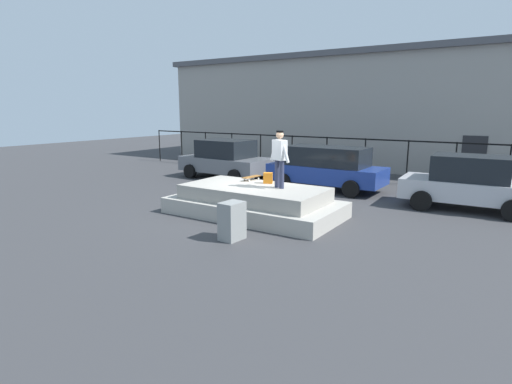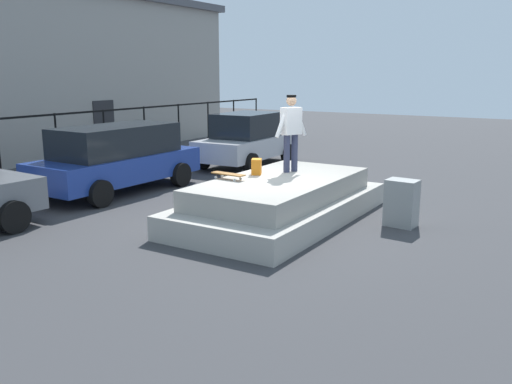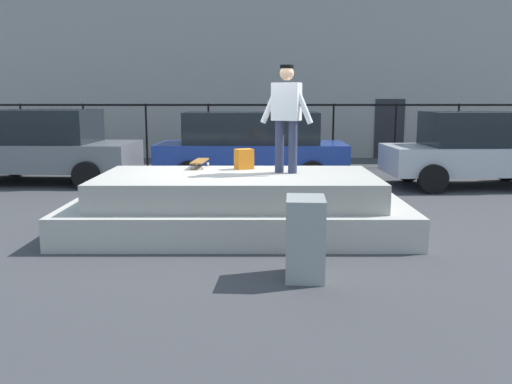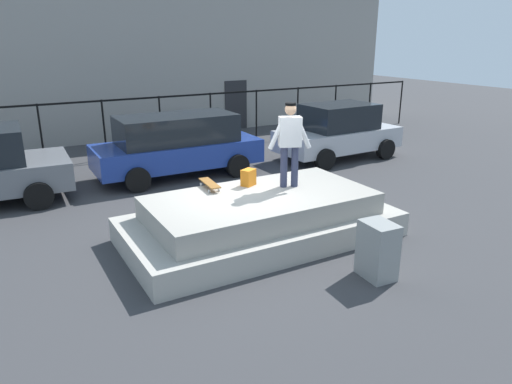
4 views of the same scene
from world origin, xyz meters
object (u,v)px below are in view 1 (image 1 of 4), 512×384
skateboarder (280,155)px  backpack (268,178)px  skateboard (251,177)px  car_blue_hatchback_mid (326,167)px  car_silver_sedan_far (469,183)px  car_grey_sedan_near (226,159)px  utility_box (232,221)px

skateboarder → backpack: 1.14m
skateboard → car_blue_hatchback_mid: bearing=78.1°
skateboard → car_silver_sedan_far: size_ratio=0.19×
skateboard → car_grey_sedan_near: bearing=135.4°
car_blue_hatchback_mid → car_silver_sedan_far: car_silver_sedan_far is taller
car_blue_hatchback_mid → utility_box: (0.67, -7.19, -0.44)m
skateboard → utility_box: size_ratio=0.82×
car_silver_sedan_far → utility_box: car_silver_sedan_far is taller
skateboarder → backpack: size_ratio=4.99×
skateboard → car_blue_hatchback_mid: 4.13m
car_grey_sedan_near → skateboard: bearing=-44.6°
skateboard → backpack: (0.76, -0.21, 0.07)m
car_blue_hatchback_mid → utility_box: car_blue_hatchback_mid is taller
car_blue_hatchback_mid → car_silver_sedan_far: size_ratio=1.12×
car_silver_sedan_far → backpack: bearing=-145.4°
car_grey_sedan_near → car_silver_sedan_far: 10.17m
backpack → car_blue_hatchback_mid: (0.09, 4.25, -0.15)m
skateboard → car_blue_hatchback_mid: size_ratio=0.17×
skateboard → car_grey_sedan_near: (-4.15, 4.09, -0.10)m
backpack → car_silver_sedan_far: 6.37m
backpack → utility_box: bearing=-101.9°
skateboard → backpack: backpack is taller
car_silver_sedan_far → utility_box: bearing=-124.3°
backpack → car_silver_sedan_far: car_silver_sedan_far is taller
backpack → utility_box: backpack is taller
utility_box → backpack: bearing=108.6°
car_blue_hatchback_mid → utility_box: 7.23m
car_grey_sedan_near → utility_box: car_grey_sedan_near is taller
car_silver_sedan_far → utility_box: 7.95m
skateboarder → car_grey_sedan_near: size_ratio=0.38×
car_grey_sedan_near → utility_box: size_ratio=4.59×
car_blue_hatchback_mid → utility_box: bearing=-84.6°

